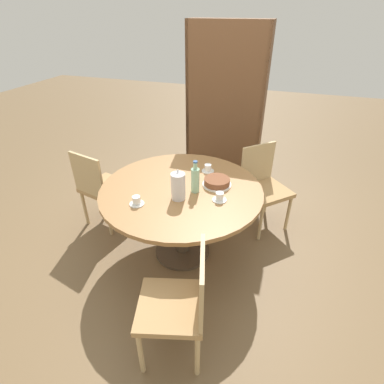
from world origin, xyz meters
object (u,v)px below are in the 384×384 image
(chair_a, at_px, (180,302))
(water_bottle, at_px, (195,179))
(cup_b, at_px, (220,197))
(chair_b, at_px, (263,185))
(bookshelf, at_px, (224,112))
(coffee_pot, at_px, (178,185))
(cake_main, at_px, (217,182))
(cup_a, at_px, (208,169))
(cup_c, at_px, (137,201))
(chair_c, at_px, (101,186))

(chair_a, xyz_separation_m, water_bottle, (-0.19, 0.91, 0.37))
(chair_a, height_order, cup_b, chair_a)
(chair_b, xyz_separation_m, bookshelf, (-0.62, 0.74, 0.50))
(coffee_pot, relative_size, cake_main, 1.03)
(cake_main, bearing_deg, cup_a, 122.90)
(cup_b, bearing_deg, water_bottle, 163.15)
(cup_c, bearing_deg, cup_a, 61.49)
(chair_b, bearing_deg, water_bottle, -169.78)
(chair_c, bearing_deg, cup_a, -155.98)
(water_bottle, relative_size, cup_c, 2.41)
(chair_b, relative_size, cake_main, 3.46)
(bookshelf, xyz_separation_m, water_bottle, (0.10, -1.47, -0.13))
(bookshelf, height_order, cup_c, bookshelf)
(chair_a, distance_m, cup_b, 0.89)
(chair_b, xyz_separation_m, water_bottle, (-0.52, -0.74, 0.37))
(chair_c, relative_size, bookshelf, 0.45)
(chair_a, xyz_separation_m, bookshelf, (-0.29, 2.38, 0.50))
(chair_c, bearing_deg, water_bottle, -175.74)
(chair_a, bearing_deg, water_bottle, 176.25)
(chair_a, height_order, chair_c, same)
(chair_a, xyz_separation_m, cake_main, (-0.04, 1.07, 0.29))
(cake_main, bearing_deg, chair_c, 178.99)
(cake_main, relative_size, cup_a, 2.16)
(coffee_pot, height_order, cup_a, coffee_pot)
(bookshelf, xyz_separation_m, coffee_pot, (0.00, -1.62, -0.12))
(coffee_pot, bearing_deg, bookshelf, 90.13)
(bookshelf, distance_m, water_bottle, 1.48)
(coffee_pot, distance_m, cup_c, 0.35)
(coffee_pot, bearing_deg, chair_a, -69.36)
(chair_a, height_order, cup_c, chair_a)
(cup_a, height_order, cup_c, same)
(water_bottle, bearing_deg, cup_c, -139.07)
(chair_c, height_order, cup_c, chair_c)
(chair_a, xyz_separation_m, cup_a, (-0.19, 1.29, 0.29))
(chair_c, height_order, cup_b, chair_c)
(bookshelf, distance_m, cup_a, 1.12)
(chair_b, relative_size, coffee_pot, 3.34)
(cup_a, xyz_separation_m, cup_b, (0.22, -0.45, 0.00))
(cup_b, bearing_deg, cake_main, 109.47)
(coffee_pot, bearing_deg, cup_c, -146.80)
(coffee_pot, relative_size, cup_c, 2.24)
(chair_b, bearing_deg, chair_c, 154.41)
(cup_b, distance_m, cup_c, 0.66)
(water_bottle, xyz_separation_m, cup_a, (0.01, 0.38, -0.09))
(chair_a, xyz_separation_m, cup_b, (0.04, 0.84, 0.29))
(cake_main, bearing_deg, cup_c, -137.34)
(chair_c, bearing_deg, coffee_pot, 175.53)
(bookshelf, distance_m, cup_b, 1.59)
(chair_b, bearing_deg, cup_b, -154.38)
(water_bottle, xyz_separation_m, cup_c, (-0.38, -0.33, -0.09))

